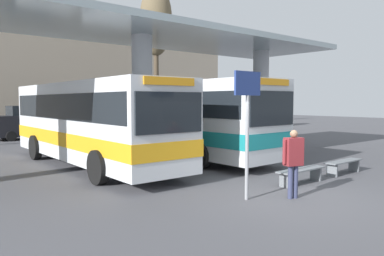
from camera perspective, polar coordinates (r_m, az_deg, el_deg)
ground_plane at (r=10.29m, az=13.99°, el=-10.12°), size 100.00×100.00×0.00m
townhouse_backdrop at (r=31.28m, az=-24.65°, el=10.51°), size 40.00×0.58×10.69m
station_canopy at (r=15.37m, az=-7.65°, el=11.48°), size 19.54×5.62×5.37m
transit_bus_left_bay at (r=14.99m, az=-15.33°, el=1.20°), size 2.75×10.79×3.19m
transit_bus_center_bay at (r=17.42m, az=-3.89°, el=1.91°), size 3.03×12.16×3.31m
waiting_bench_near_pillar at (r=13.99m, az=22.09°, el=-5.09°), size 1.83×0.44×0.46m
waiting_bench_mid_platform at (r=11.89m, az=16.31°, el=-6.52°), size 1.96×0.44×0.46m
info_sign_platform at (r=9.50m, az=8.43°, el=2.83°), size 0.90×0.09×3.25m
pedestrian_waiting at (r=9.97m, az=15.19°, el=-4.26°), size 0.65×0.38×1.77m
poplar_tree_behind_left at (r=27.88m, az=-5.51°, el=15.78°), size 2.31×2.31×10.84m
parked_car_street at (r=27.19m, az=-23.51°, el=0.73°), size 4.64×2.05×2.21m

